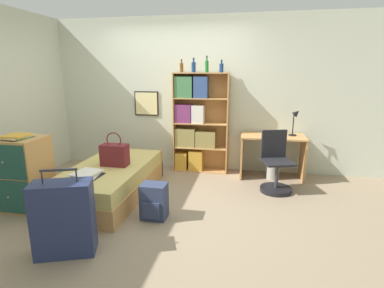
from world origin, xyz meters
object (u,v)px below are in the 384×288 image
Objects in this scene: bookcase at (194,124)px; bed at (111,180)px; bottle_brown at (194,67)px; magazine_pile_on_dresser at (17,137)px; desk_lamp at (296,117)px; book_stack_on_bed at (87,175)px; desk_chair at (276,172)px; waste_bin at (273,170)px; handbag at (115,155)px; bottle_clear at (207,66)px; bottle_blue at (221,68)px; desk at (272,149)px; backpack at (154,201)px; bottle_green at (182,67)px; suitcase at (64,219)px; dresser at (21,173)px.

bed is at bearing -125.93° from bookcase.
bottle_brown is (0.93, 1.29, 1.55)m from bed.
desk_lamp reaches higher than magazine_pile_on_dresser.
book_stack_on_bed is 2.59m from desk_chair.
bed is 2.35m from desk_chair.
waste_bin is (1.32, -0.18, -0.68)m from bookcase.
handbag is 2.04m from bottle_clear.
desk_lamp is at bearing -5.67° from bottle_blue.
bookcase is 8.42× the size of bottle_blue.
bottle_clear is 1.70m from desk.
bookcase reaches higher than magazine_pile_on_dresser.
desk_chair is at bearing 38.02° from backpack.
magazine_pile_on_dresser is 3.66m from waste_bin.
bottle_blue is at bearing 174.33° from desk_lamp.
bottle_blue is (0.65, 0.04, -0.00)m from bottle_green.
desk_chair is 2.93× the size of waste_bin.
desk_chair is 2.07× the size of backpack.
dresser is (-1.12, 0.82, 0.09)m from suitcase.
bottle_green reaches higher than backpack.
magazine_pile_on_dresser is at bearing 143.95° from suitcase.
bottle_green is at bearing 63.15° from handbag.
bookcase is (1.01, 1.80, 0.36)m from book_stack_on_bed.
bottle_blue is (1.18, 2.72, 1.40)m from suitcase.
bottle_blue reaches higher than handbag.
bottle_brown is (1.85, 1.85, 1.31)m from dresser.
bottle_green reaches higher than bookcase.
bottle_clear is (0.42, -0.02, 0.02)m from bottle_green.
bed is at bearing -153.70° from waste_bin.
suitcase is 3.16m from bottle_clear.
handbag is at bearing 75.05° from book_stack_on_bed.
handbag reaches higher than book_stack_on_bed.
desk_chair is (2.07, 1.99, -0.07)m from suitcase.
suitcase is at bearing -84.78° from handbag.
book_stack_on_bed is 0.43× the size of desk_chair.
bottle_green reaches higher than book_stack_on_bed.
bookcase is at bearing 174.33° from desk.
dresser is 0.48m from magazine_pile_on_dresser.
desk_lamp is (3.49, 1.79, 0.54)m from dresser.
desk_lamp is at bearing 19.05° from waste_bin.
desk_lamp is at bearing -2.23° from bottle_clear.
bed is 2.55m from desk.
bottle_green reaches higher than waste_bin.
bottle_clear is 1.30× the size of bottle_blue.
bottle_brown is (0.99, 1.79, 1.30)m from book_stack_on_bed.
bottle_blue is (0.44, 0.04, 0.93)m from bookcase.
handbag is 2.46m from desk.
bottle_brown is at bearing 60.90° from book_stack_on_bed.
backpack is at bearing 1.92° from magazine_pile_on_dresser.
handbag is 2.20m from bottle_blue.
backpack is at bearing -2.76° from book_stack_on_bed.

